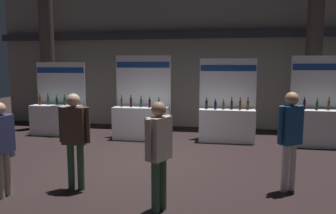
# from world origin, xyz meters

# --- Properties ---
(ground_plane) EXTENTS (26.71, 26.71, 0.00)m
(ground_plane) POSITION_xyz_m (0.00, 0.00, 0.00)
(ground_plane) COLOR black
(hall_colonnade) EXTENTS (13.36, 1.31, 5.97)m
(hall_colonnade) POSITION_xyz_m (0.00, 4.45, 2.95)
(hall_colonnade) COLOR gray
(hall_colonnade) RESTS_ON ground_plane
(exhibitor_booth_0) EXTENTS (1.70, 0.73, 2.34)m
(exhibitor_booth_0) POSITION_xyz_m (-3.53, 2.43, 0.59)
(exhibitor_booth_0) COLOR white
(exhibitor_booth_0) RESTS_ON ground_plane
(exhibitor_booth_1) EXTENTS (1.73, 0.66, 2.54)m
(exhibitor_booth_1) POSITION_xyz_m (-0.70, 2.30, 0.62)
(exhibitor_booth_1) COLOR white
(exhibitor_booth_1) RESTS_ON ground_plane
(exhibitor_booth_2) EXTENTS (1.69, 0.66, 2.45)m
(exhibitor_booth_2) POSITION_xyz_m (1.89, 2.46, 0.60)
(exhibitor_booth_2) COLOR white
(exhibitor_booth_2) RESTS_ON ground_plane
(exhibitor_booth_3) EXTENTS (1.89, 0.66, 2.51)m
(exhibitor_booth_3) POSITION_xyz_m (4.61, 2.30, 0.63)
(exhibitor_booth_3) COLOR white
(exhibitor_booth_3) RESTS_ON ground_plane
(trash_bin) EXTENTS (0.32, 0.32, 0.64)m
(trash_bin) POSITION_xyz_m (-3.45, -0.16, 0.32)
(trash_bin) COLOR #38383D
(trash_bin) RESTS_ON ground_plane
(visitor_2) EXTENTS (0.58, 0.23, 1.75)m
(visitor_2) POSITION_xyz_m (-0.80, -1.86, 1.05)
(visitor_2) COLOR #33563D
(visitor_2) RESTS_ON ground_plane
(visitor_4) EXTENTS (0.30, 0.53, 1.63)m
(visitor_4) POSITION_xyz_m (-1.87, -2.39, 0.97)
(visitor_4) COLOR #ADA393
(visitor_4) RESTS_ON ground_plane
(visitor_5) EXTENTS (0.38, 0.51, 1.71)m
(visitor_5) POSITION_xyz_m (0.86, -2.46, 1.02)
(visitor_5) COLOR #33563D
(visitor_5) RESTS_ON ground_plane
(visitor_6) EXTENTS (0.47, 0.39, 1.79)m
(visitor_6) POSITION_xyz_m (2.97, -1.25, 1.07)
(visitor_6) COLOR silver
(visitor_6) RESTS_ON ground_plane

